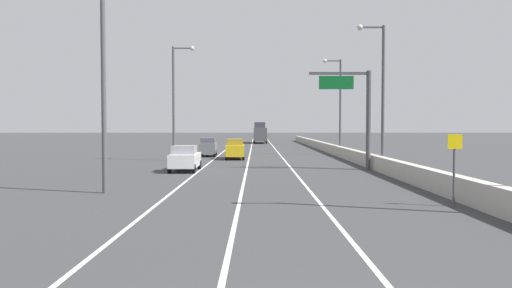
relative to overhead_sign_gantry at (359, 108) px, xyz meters
name	(u,v)px	position (x,y,z in m)	size (l,w,h in m)	color
ground_plane	(265,148)	(-6.50, 34.26, -4.73)	(320.00, 320.00, 0.00)	#38383A
lane_stripe_left	(224,152)	(-12.00, 25.26, -4.73)	(0.16, 130.00, 0.00)	silver
lane_stripe_center	(251,152)	(-8.50, 25.26, -4.73)	(0.16, 130.00, 0.00)	silver
lane_stripe_right	(278,152)	(-5.00, 25.26, -4.73)	(0.16, 130.00, 0.00)	silver
jersey_barrier_right	(350,155)	(1.34, 10.26, -4.18)	(0.60, 120.00, 1.10)	#B2ADA3
overhead_sign_gantry	(359,108)	(0.00, 0.00, 0.00)	(4.68, 0.36, 7.50)	#47474C
speed_advisory_sign	(455,164)	(0.44, -16.46, -2.96)	(0.60, 0.11, 3.00)	#4C4C51
lamp_post_right_second	(381,87)	(1.63, 0.17, 1.53)	(2.14, 0.44, 10.99)	#4C4C51
lamp_post_right_third	(339,100)	(1.68, 18.86, 1.53)	(2.14, 0.44, 10.99)	#4C4C51
lamp_post_left_near	(109,67)	(-15.06, -12.51, 1.53)	(2.14, 0.44, 10.99)	#4C4C51
lamp_post_left_mid	(177,96)	(-15.47, 9.91, 1.53)	(2.14, 0.44, 10.99)	#4C4C51
car_white_0	(186,158)	(-13.01, -1.02, -3.78)	(1.94, 4.28, 1.90)	white
car_yellow_1	(236,149)	(-9.88, 11.93, -3.71)	(2.01, 4.76, 2.04)	gold
car_gray_2	(209,147)	(-13.03, 16.21, -3.72)	(1.90, 4.18, 2.03)	slate
box_truck	(260,133)	(-7.00, 56.63, -2.88)	(2.60, 9.60, 4.05)	#4C4C51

